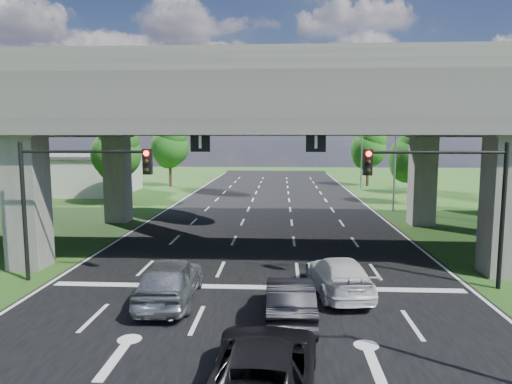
# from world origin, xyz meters

# --- Properties ---
(ground) EXTENTS (160.00, 160.00, 0.00)m
(ground) POSITION_xyz_m (0.00, 0.00, 0.00)
(ground) COLOR #234917
(ground) RESTS_ON ground
(road) EXTENTS (18.00, 120.00, 0.03)m
(road) POSITION_xyz_m (0.00, 10.00, 0.01)
(road) COLOR black
(road) RESTS_ON ground
(overpass) EXTENTS (80.00, 15.00, 10.00)m
(overpass) POSITION_xyz_m (0.00, 12.00, 7.92)
(overpass) COLOR #3C3936
(overpass) RESTS_ON ground
(warehouse) EXTENTS (20.00, 10.00, 4.00)m
(warehouse) POSITION_xyz_m (-26.00, 35.00, 2.00)
(warehouse) COLOR #9E9E99
(warehouse) RESTS_ON ground
(signal_right) EXTENTS (5.76, 0.54, 6.00)m
(signal_right) POSITION_xyz_m (7.82, 3.94, 4.19)
(signal_right) COLOR black
(signal_right) RESTS_ON ground
(signal_left) EXTENTS (5.76, 0.54, 6.00)m
(signal_left) POSITION_xyz_m (-7.82, 3.94, 4.19)
(signal_left) COLOR black
(signal_left) RESTS_ON ground
(streetlight_far) EXTENTS (3.38, 0.25, 10.00)m
(streetlight_far) POSITION_xyz_m (10.10, 24.00, 5.85)
(streetlight_far) COLOR gray
(streetlight_far) RESTS_ON ground
(streetlight_beyond) EXTENTS (3.38, 0.25, 10.00)m
(streetlight_beyond) POSITION_xyz_m (10.10, 40.00, 5.85)
(streetlight_beyond) COLOR gray
(streetlight_beyond) RESTS_ON ground
(tree_left_near) EXTENTS (4.50, 4.50, 7.80)m
(tree_left_near) POSITION_xyz_m (-13.95, 26.00, 4.82)
(tree_left_near) COLOR black
(tree_left_near) RESTS_ON ground
(tree_left_mid) EXTENTS (3.91, 3.90, 6.76)m
(tree_left_mid) POSITION_xyz_m (-16.95, 34.00, 4.17)
(tree_left_mid) COLOR black
(tree_left_mid) RESTS_ON ground
(tree_left_far) EXTENTS (4.80, 4.80, 8.32)m
(tree_left_far) POSITION_xyz_m (-12.95, 42.00, 5.14)
(tree_left_far) COLOR black
(tree_left_far) RESTS_ON ground
(tree_right_near) EXTENTS (4.20, 4.20, 7.28)m
(tree_right_near) POSITION_xyz_m (13.05, 28.00, 4.50)
(tree_right_near) COLOR black
(tree_right_near) RESTS_ON ground
(tree_right_mid) EXTENTS (3.91, 3.90, 6.76)m
(tree_right_mid) POSITION_xyz_m (16.05, 36.00, 4.17)
(tree_right_mid) COLOR black
(tree_right_mid) RESTS_ON ground
(tree_right_far) EXTENTS (4.50, 4.50, 7.80)m
(tree_right_far) POSITION_xyz_m (12.05, 44.00, 4.82)
(tree_right_far) COLOR black
(tree_right_far) RESTS_ON ground
(car_silver) EXTENTS (2.19, 5.03, 1.69)m
(car_silver) POSITION_xyz_m (-3.12, 1.65, 0.87)
(car_silver) COLOR #9EA1A6
(car_silver) RESTS_ON road
(car_dark) EXTENTS (1.65, 4.49, 1.47)m
(car_dark) POSITION_xyz_m (1.34, 0.08, 0.76)
(car_dark) COLOR black
(car_dark) RESTS_ON road
(car_white) EXTENTS (2.60, 5.14, 1.43)m
(car_white) POSITION_xyz_m (3.34, 3.00, 0.74)
(car_white) COLOR silver
(car_white) RESTS_ON road
(car_trailing) EXTENTS (2.77, 5.56, 1.51)m
(car_trailing) POSITION_xyz_m (0.65, -4.64, 0.79)
(car_trailing) COLOR black
(car_trailing) RESTS_ON road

